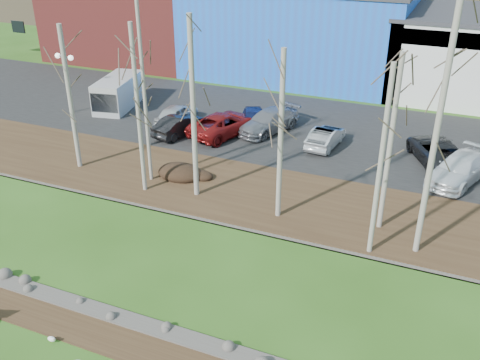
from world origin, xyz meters
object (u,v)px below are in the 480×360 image
at_px(car_1, 179,125).
at_px(van_grey, 117,93).
at_px(car_6, 437,151).
at_px(car_4, 253,119).
at_px(car_5, 327,137).
at_px(car_3, 269,121).
at_px(street_lamp, 66,67).
at_px(car_7, 460,169).
at_px(seagull, 52,339).
at_px(car_2, 224,124).
at_px(car_8, 324,137).
at_px(car_0, 177,114).

relative_size(car_1, van_grey, 0.74).
relative_size(car_1, car_6, 0.77).
xyz_separation_m(car_4, car_5, (5.67, -1.15, -0.04)).
bearing_deg(car_3, car_5, 5.41).
height_order(car_4, car_6, car_6).
bearing_deg(street_lamp, car_7, 5.54).
xyz_separation_m(car_6, car_7, (1.40, -2.23, 0.02)).
relative_size(street_lamp, car_7, 0.85).
distance_m(seagull, car_4, 22.56).
bearing_deg(car_7, street_lamp, -160.76).
bearing_deg(car_2, car_7, -167.13).
distance_m(seagull, car_8, 21.86).
height_order(car_4, car_5, car_4).
bearing_deg(car_2, car_4, -111.25).
bearing_deg(car_0, car_4, -166.27).
xyz_separation_m(car_3, car_7, (12.83, -3.01, 0.01)).
xyz_separation_m(seagull, car_1, (-5.31, 19.47, 0.68)).
bearing_deg(car_6, car_0, -25.41).
distance_m(car_4, car_7, 14.34).
xyz_separation_m(car_3, car_5, (4.49, -1.10, -0.11)).
xyz_separation_m(car_2, car_5, (7.14, 0.68, -0.13)).
bearing_deg(car_8, car_4, -6.45).
height_order(street_lamp, car_4, street_lamp).
xyz_separation_m(car_0, car_7, (19.58, -1.89, 0.07)).
height_order(car_4, van_grey, van_grey).
bearing_deg(car_7, car_2, -163.68).
height_order(car_8, van_grey, van_grey).
bearing_deg(car_1, car_4, -130.93).
xyz_separation_m(car_0, car_6, (18.19, 0.34, 0.05)).
distance_m(car_7, car_8, 8.70).
distance_m(car_3, car_6, 11.46).
relative_size(car_1, car_5, 1.06).
bearing_deg(car_5, car_2, 10.75).
xyz_separation_m(street_lamp, car_6, (26.86, 1.43, -2.81)).
height_order(car_0, car_4, car_0).
bearing_deg(car_3, seagull, -71.31).
bearing_deg(car_8, van_grey, 1.25).
relative_size(car_0, van_grey, 0.73).
bearing_deg(car_3, car_0, -151.41).
xyz_separation_m(street_lamp, car_0, (8.67, 1.09, -2.86)).
distance_m(seagull, car_7, 23.43).
height_order(car_2, car_7, car_2).
relative_size(car_6, car_7, 1.02).
height_order(car_1, van_grey, van_grey).
relative_size(car_3, car_6, 0.96).
bearing_deg(car_0, car_7, 176.38).
xyz_separation_m(seagull, car_4, (-0.99, 22.53, 0.68)).
bearing_deg(van_grey, car_0, -22.98).
distance_m(seagull, street_lamp, 25.60).
relative_size(street_lamp, car_3, 0.86).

